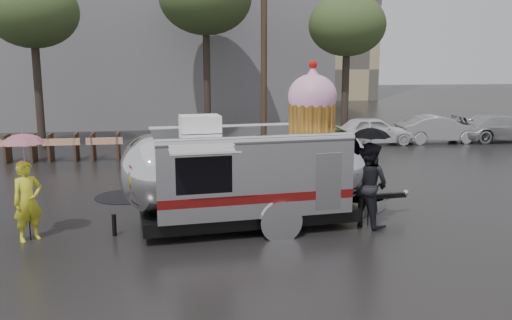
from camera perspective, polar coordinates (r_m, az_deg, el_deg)
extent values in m
plane|color=black|center=(11.06, -0.43, -8.98)|extent=(120.00, 120.00, 0.00)
cylinder|color=black|center=(15.50, 9.71, -3.31)|extent=(2.44, 2.44, 0.01)
cylinder|color=black|center=(14.42, 6.54, -4.29)|extent=(3.55, 3.55, 0.01)
cylinder|color=black|center=(15.17, -13.52, -3.77)|extent=(1.67, 1.67, 0.01)
cube|color=slate|center=(34.51, -13.07, 15.13)|extent=(22.00, 12.00, 13.00)
cylinder|color=#473323|center=(24.64, 0.84, 12.57)|extent=(0.28, 0.28, 9.00)
cylinder|color=#382D26|center=(23.98, -22.02, 8.08)|extent=(0.32, 0.32, 5.85)
ellipsoid|color=#314320|center=(24.03, -22.47, 14.27)|extent=(3.64, 3.64, 2.86)
cylinder|color=#382D26|center=(25.35, -5.21, 9.94)|extent=(0.32, 0.32, 6.75)
cylinder|color=#382D26|center=(24.49, 9.40, 8.23)|extent=(0.32, 0.32, 5.40)
ellipsoid|color=#314320|center=(24.50, 9.58, 13.84)|extent=(3.36, 3.36, 2.64)
cube|color=#473323|center=(21.44, -24.70, 1.12)|extent=(0.08, 0.80, 1.00)
cube|color=#473323|center=(21.21, -22.37, 1.19)|extent=(0.08, 0.80, 1.00)
cube|color=#E5590C|center=(20.92, -23.86, 1.66)|extent=(1.30, 0.04, 0.25)
cube|color=#473323|center=(21.07, -20.79, 1.25)|extent=(0.08, 0.80, 1.00)
cube|color=#473323|center=(20.89, -18.38, 1.32)|extent=(0.08, 0.80, 1.00)
cube|color=#E5590C|center=(20.57, -19.83, 1.80)|extent=(1.30, 0.04, 0.25)
cube|color=#473323|center=(20.79, -16.75, 1.38)|extent=(0.08, 0.80, 1.00)
cube|color=#473323|center=(20.68, -14.28, 1.45)|extent=(0.08, 0.80, 1.00)
cube|color=#E5590C|center=(20.32, -15.68, 1.94)|extent=(1.30, 0.04, 0.25)
imported|color=silver|center=(24.05, 12.25, 3.30)|extent=(4.00, 1.80, 1.40)
imported|color=#B2B2B7|center=(25.25, 18.65, 3.32)|extent=(4.00, 1.80, 1.40)
imported|color=#B2B2B7|center=(26.74, 24.40, 3.36)|extent=(4.20, 1.80, 1.44)
cube|color=silver|center=(11.99, -0.95, -0.91)|extent=(4.32, 2.56, 1.69)
ellipsoid|color=silver|center=(12.61, 8.21, -0.43)|extent=(1.62, 2.29, 1.69)
ellipsoid|color=silver|center=(11.70, -10.83, -1.39)|extent=(1.62, 2.29, 1.69)
cube|color=black|center=(12.22, -0.93, -5.43)|extent=(4.85, 2.34, 0.28)
cylinder|color=black|center=(11.45, 2.48, -6.57)|extent=(0.67, 0.27, 0.66)
cylinder|color=black|center=(13.23, 0.09, -4.15)|extent=(0.67, 0.27, 0.66)
cylinder|color=silver|center=(11.31, 2.68, -6.54)|extent=(0.90, 0.18, 0.90)
cube|color=black|center=(13.34, 13.34, -3.71)|extent=(1.13, 0.23, 0.11)
sphere|color=silver|center=(13.59, 15.46, -3.33)|extent=(0.16, 0.16, 0.15)
cylinder|color=black|center=(11.95, -14.70, -6.64)|extent=(0.10, 0.10, 0.47)
cube|color=#590C0C|center=(11.07, 0.34, -4.14)|extent=(4.10, 0.45, 0.19)
cube|color=#590C0C|center=(13.10, -2.02, -1.79)|extent=(4.10, 0.45, 0.19)
cube|color=black|center=(10.70, -5.48, -1.61)|extent=(1.12, 0.14, 0.75)
cube|color=#B6AFA9|center=(10.39, -5.34, 0.65)|extent=(1.35, 0.60, 0.13)
cube|color=silver|center=(11.45, 7.65, -2.29)|extent=(0.56, 0.09, 1.22)
cube|color=white|center=(11.63, -5.92, 3.82)|extent=(0.90, 0.69, 0.36)
cylinder|color=#CA8A34|center=(12.24, 5.91, 4.61)|extent=(1.07, 1.07, 0.56)
ellipsoid|color=#F9AAD0|center=(12.20, 5.95, 6.71)|extent=(1.19, 1.19, 0.97)
cone|color=#F9AAD0|center=(12.17, 6.00, 9.00)|extent=(0.51, 0.51, 0.37)
sphere|color=red|center=(12.17, 6.01, 9.97)|extent=(0.21, 0.21, 0.19)
imported|color=yellow|center=(12.07, -22.90, -4.01)|extent=(0.72, 0.68, 1.67)
imported|color=pink|center=(11.86, -23.28, 1.02)|extent=(1.05, 1.05, 0.72)
cylinder|color=black|center=(12.07, -22.90, -4.06)|extent=(0.02, 0.02, 1.65)
imported|color=black|center=(12.32, 11.84, -2.54)|extent=(0.91, 1.04, 1.90)
imported|color=black|center=(12.14, 12.01, 1.84)|extent=(1.03, 1.03, 0.70)
cylinder|color=black|center=(12.35, 11.81, -3.11)|extent=(0.02, 0.02, 1.65)
cylinder|color=black|center=(12.90, 7.94, -2.99)|extent=(0.08, 0.32, 1.40)
cylinder|color=black|center=(12.93, 6.05, -2.92)|extent=(0.26, 0.22, 1.40)
cylinder|color=black|center=(12.55, 6.86, -3.35)|extent=(0.31, 0.13, 1.40)
cube|color=black|center=(12.64, 7.02, 0.04)|extent=(0.13, 0.12, 0.10)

